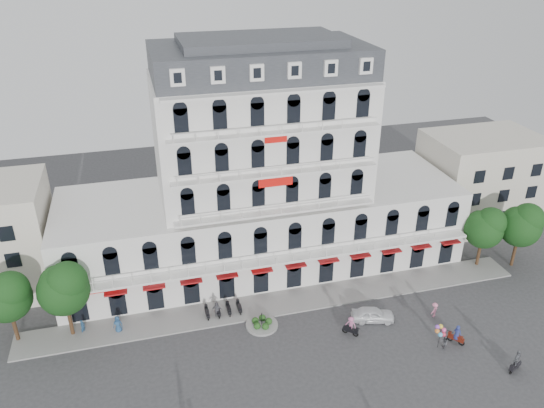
{
  "coord_description": "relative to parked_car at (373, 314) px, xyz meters",
  "views": [
    {
      "loc": [
        -12.76,
        -34.24,
        34.52
      ],
      "look_at": [
        -0.88,
        10.0,
        11.34
      ],
      "focal_mm": 35.0,
      "sensor_mm": 36.0,
      "label": 1
    }
  ],
  "objects": [
    {
      "name": "ground",
      "position": [
        -7.96,
        -3.98,
        -0.73
      ],
      "size": [
        120.0,
        120.0,
        0.0
      ],
      "primitive_type": "plane",
      "color": "#38383A",
      "rests_on": "ground"
    },
    {
      "name": "sidewalk",
      "position": [
        -7.96,
        5.02,
        -0.65
      ],
      "size": [
        53.0,
        4.0,
        0.16
      ],
      "primitive_type": "cube",
      "color": "gray",
      "rests_on": "ground"
    },
    {
      "name": "main_building",
      "position": [
        -7.96,
        14.02,
        9.23
      ],
      "size": [
        45.0,
        15.0,
        25.8
      ],
      "color": "silver",
      "rests_on": "ground"
    },
    {
      "name": "flank_building_east",
      "position": [
        22.04,
        16.02,
        5.27
      ],
      "size": [
        14.0,
        10.0,
        12.0
      ],
      "primitive_type": "cube",
      "color": "beige",
      "rests_on": "ground"
    },
    {
      "name": "traffic_island",
      "position": [
        -10.96,
        2.02,
        -0.47
      ],
      "size": [
        3.2,
        3.2,
        1.6
      ],
      "color": "gray",
      "rests_on": "ground"
    },
    {
      "name": "parked_scooter_row",
      "position": [
        -14.31,
        4.82,
        -0.73
      ],
      "size": [
        4.4,
        1.8,
        1.1
      ],
      "primitive_type": null,
      "color": "black",
      "rests_on": "ground"
    },
    {
      "name": "tree_west_outer",
      "position": [
        -33.91,
        6.0,
        4.62
      ],
      "size": [
        4.5,
        4.48,
        7.76
      ],
      "color": "#382314",
      "rests_on": "ground"
    },
    {
      "name": "tree_west_inner",
      "position": [
        -28.91,
        5.5,
        4.96
      ],
      "size": [
        4.76,
        4.76,
        8.25
      ],
      "color": "#382314",
      "rests_on": "ground"
    },
    {
      "name": "tree_east_inner",
      "position": [
        16.09,
        6.0,
        4.49
      ],
      "size": [
        4.4,
        4.37,
        7.57
      ],
      "color": "#382314",
      "rests_on": "ground"
    },
    {
      "name": "tree_east_outer",
      "position": [
        20.09,
        5.0,
        4.82
      ],
      "size": [
        4.65,
        4.65,
        8.05
      ],
      "color": "#382314",
      "rests_on": "ground"
    },
    {
      "name": "parked_car",
      "position": [
        0.0,
        0.0,
        0.0
      ],
      "size": [
        4.58,
        2.81,
        1.46
      ],
      "primitive_type": "imported",
      "rotation": [
        0.0,
        0.0,
        1.3
      ],
      "color": "white",
      "rests_on": "ground"
    },
    {
      "name": "rider_east",
      "position": [
        6.22,
        -5.11,
        0.26
      ],
      "size": [
        1.21,
        1.4,
        2.03
      ],
      "rotation": [
        0.0,
        0.0,
        2.25
      ],
      "color": "maroon",
      "rests_on": "ground"
    },
    {
      "name": "rider_northeast",
      "position": [
        9.24,
        -9.69,
        0.45
      ],
      "size": [
        1.6,
        0.92,
        2.34
      ],
      "rotation": [
        0.0,
        0.0,
        3.56
      ],
      "color": "black",
      "rests_on": "ground"
    },
    {
      "name": "rider_center",
      "position": [
        -2.99,
        -1.41,
        0.37
      ],
      "size": [
        1.33,
        1.28,
        2.1
      ],
      "rotation": [
        0.0,
        0.0,
        5.53
      ],
      "color": "black",
      "rests_on": "ground"
    },
    {
      "name": "pedestrian_left",
      "position": [
        -24.67,
        4.81,
        0.19
      ],
      "size": [
        0.99,
        0.73,
        1.85
      ],
      "primitive_type": "imported",
      "rotation": [
        0.0,
        0.0,
        -0.17
      ],
      "color": "navy",
      "rests_on": "ground"
    },
    {
      "name": "pedestrian_mid",
      "position": [
        -14.99,
        4.48,
        0.19
      ],
      "size": [
        1.16,
        0.74,
        1.84
      ],
      "primitive_type": "imported",
      "rotation": [
        0.0,
        0.0,
        2.85
      ],
      "color": "slate",
      "rests_on": "ground"
    },
    {
      "name": "pedestrian_right",
      "position": [
        6.28,
        -1.02,
        0.08
      ],
      "size": [
        1.2,
        1.05,
        1.61
      ],
      "primitive_type": "imported",
      "rotation": [
        0.0,
        0.0,
        3.68
      ],
      "color": "pink",
      "rests_on": "ground"
    },
    {
      "name": "pedestrian_far",
      "position": [
        -27.96,
        5.52,
        0.03
      ],
      "size": [
        0.61,
        0.67,
        1.53
      ],
      "primitive_type": "imported",
      "rotation": [
        0.0,
        0.0,
        1.0
      ],
      "color": "navy",
      "rests_on": "ground"
    },
    {
      "name": "balloon_vendor",
      "position": [
        4.49,
        -5.39,
        0.58
      ],
      "size": [
        1.38,
        1.28,
        2.45
      ],
      "color": "#53545A",
      "rests_on": "ground"
    }
  ]
}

